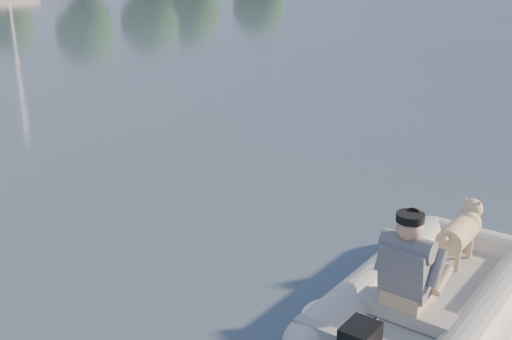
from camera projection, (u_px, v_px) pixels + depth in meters
water at (363, 315)px, 6.17m from camera, size 160.00×160.00×0.00m
dinghy at (440, 257)px, 6.08m from camera, size 5.66×5.04×1.34m
man at (407, 266)px, 5.54m from camera, size 0.86×0.80×1.04m
dog at (458, 238)px, 6.61m from camera, size 0.95×0.60×0.60m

